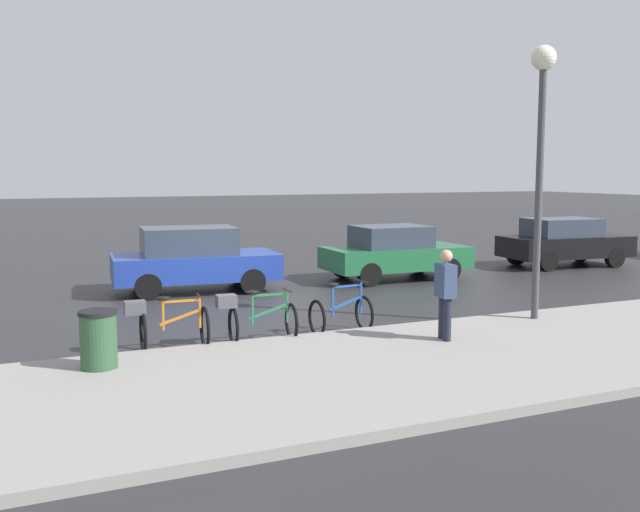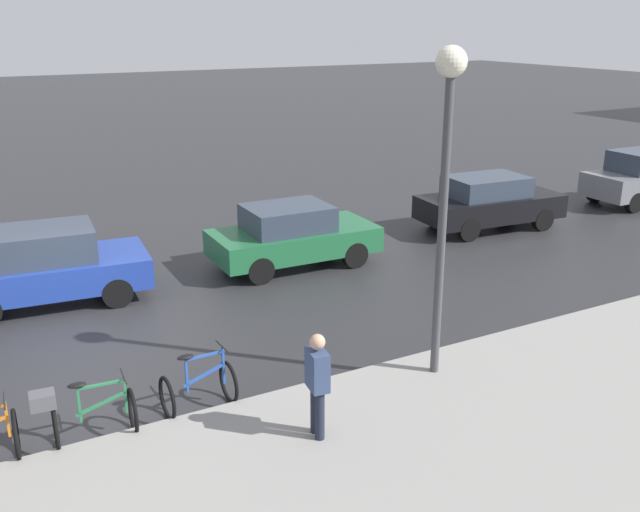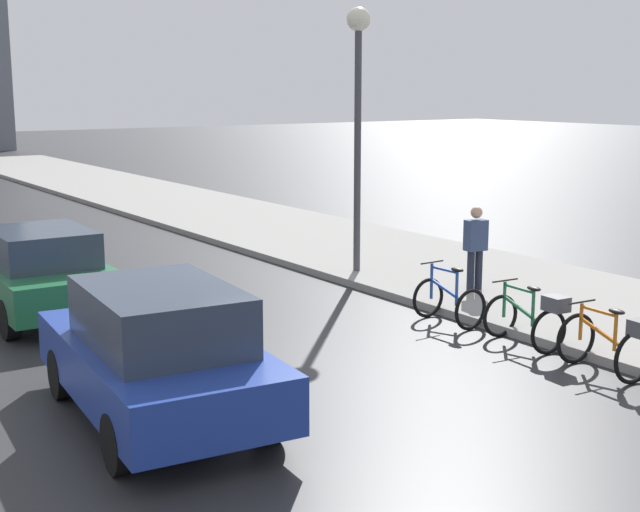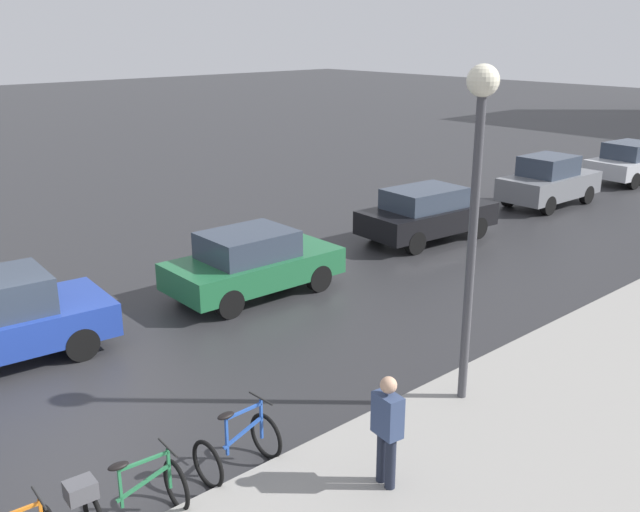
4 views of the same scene
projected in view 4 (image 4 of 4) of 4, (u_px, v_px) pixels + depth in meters
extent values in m
plane|color=#28282B|center=(59.00, 409.00, 11.56)|extent=(140.00, 140.00, 0.00)
cylinder|color=black|center=(39.00, 498.00, 7.91)|extent=(0.50, 0.07, 0.03)
torus|color=black|center=(176.00, 485.00, 9.07)|extent=(0.69, 0.11, 0.69)
cube|color=#237042|center=(120.00, 488.00, 8.57)|extent=(0.04, 0.04, 0.55)
cube|color=#237042|center=(169.00, 468.00, 8.94)|extent=(0.04, 0.04, 0.57)
cube|color=#237042|center=(144.00, 461.00, 8.68)|extent=(0.09, 0.64, 0.04)
cube|color=#237042|center=(144.00, 483.00, 8.76)|extent=(0.09, 0.73, 0.26)
ellipsoid|color=black|center=(118.00, 466.00, 8.47)|extent=(0.16, 0.27, 0.07)
cylinder|color=black|center=(167.00, 447.00, 8.84)|extent=(0.50, 0.07, 0.03)
cube|color=#4C4C51|center=(81.00, 490.00, 8.24)|extent=(0.31, 0.36, 0.22)
torus|color=black|center=(266.00, 436.00, 10.16)|extent=(0.69, 0.08, 0.69)
torus|color=black|center=(208.00, 464.00, 9.50)|extent=(0.69, 0.08, 0.69)
cube|color=#234CA8|center=(227.00, 436.00, 9.63)|extent=(0.04, 0.04, 0.58)
cube|color=#234CA8|center=(261.00, 419.00, 10.02)|extent=(0.04, 0.04, 0.61)
cube|color=#234CA8|center=(244.00, 411.00, 9.74)|extent=(0.05, 0.60, 0.04)
cube|color=#234CA8|center=(243.00, 432.00, 9.83)|extent=(0.06, 0.68, 0.25)
ellipsoid|color=black|center=(226.00, 416.00, 9.53)|extent=(0.15, 0.26, 0.07)
cylinder|color=black|center=(261.00, 398.00, 9.92)|extent=(0.50, 0.04, 0.03)
cylinder|color=black|center=(53.00, 315.00, 14.47)|extent=(0.28, 0.66, 0.64)
cylinder|color=black|center=(82.00, 344.00, 13.18)|extent=(0.28, 0.66, 0.64)
cube|color=#1E6038|center=(254.00, 268.00, 16.37)|extent=(1.96, 4.05, 0.61)
cube|color=#2D3847|center=(248.00, 244.00, 16.08)|extent=(1.57, 2.03, 0.59)
cylinder|color=black|center=(276.00, 261.00, 17.83)|extent=(0.24, 0.65, 0.64)
cylinder|color=black|center=(319.00, 278.00, 16.63)|extent=(0.24, 0.65, 0.64)
cylinder|color=black|center=(189.00, 283.00, 16.29)|extent=(0.24, 0.65, 0.64)
cylinder|color=black|center=(229.00, 304.00, 15.09)|extent=(0.24, 0.65, 0.64)
cube|color=black|center=(427.00, 218.00, 20.58)|extent=(2.15, 4.23, 0.65)
cube|color=#2D3847|center=(424.00, 198.00, 20.30)|extent=(1.67, 2.31, 0.57)
cylinder|color=black|center=(437.00, 216.00, 22.02)|extent=(0.27, 0.66, 0.64)
cylinder|color=black|center=(478.00, 228.00, 20.79)|extent=(0.27, 0.66, 0.64)
cylinder|color=black|center=(376.00, 230.00, 20.57)|extent=(0.27, 0.66, 0.64)
cylinder|color=black|center=(415.00, 243.00, 19.34)|extent=(0.27, 0.66, 0.64)
cube|color=slate|center=(549.00, 185.00, 24.58)|extent=(1.81, 3.93, 0.75)
cube|color=#2D3847|center=(549.00, 166.00, 24.27)|extent=(1.46, 1.83, 0.67)
cylinder|color=black|center=(548.00, 187.00, 26.00)|extent=(0.23, 0.64, 0.64)
cylinder|color=black|center=(587.00, 195.00, 24.90)|extent=(0.23, 0.64, 0.64)
cylinder|color=black|center=(509.00, 197.00, 24.50)|extent=(0.23, 0.64, 0.64)
cylinder|color=black|center=(548.00, 205.00, 23.39)|extent=(0.23, 0.64, 0.64)
cube|color=#B2B5BA|center=(631.00, 166.00, 28.35)|extent=(2.23, 4.00, 0.63)
cube|color=#2D3847|center=(631.00, 150.00, 28.07)|extent=(1.71, 2.00, 0.63)
cylinder|color=black|center=(628.00, 167.00, 29.76)|extent=(0.28, 0.66, 0.64)
cylinder|color=black|center=(594.00, 174.00, 28.41)|extent=(0.28, 0.66, 0.64)
cylinder|color=black|center=(633.00, 181.00, 27.12)|extent=(0.28, 0.66, 0.64)
cylinder|color=#1E2333|center=(382.00, 461.00, 9.41)|extent=(0.14, 0.14, 0.89)
cylinder|color=#1E2333|center=(390.00, 467.00, 9.27)|extent=(0.14, 0.14, 0.89)
cube|color=navy|center=(388.00, 415.00, 9.12)|extent=(0.43, 0.29, 0.57)
sphere|color=tan|center=(389.00, 385.00, 8.98)|extent=(0.22, 0.22, 0.22)
cylinder|color=#424247|center=(471.00, 260.00, 10.95)|extent=(0.14, 0.14, 4.99)
sphere|color=#F2EACC|center=(483.00, 81.00, 10.13)|extent=(0.48, 0.48, 0.48)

